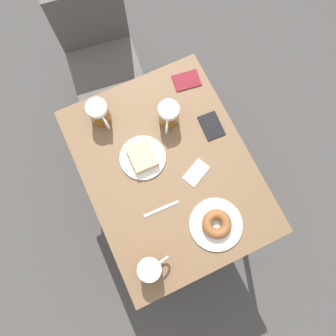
{
  "coord_description": "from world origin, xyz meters",
  "views": [
    {
      "loc": [
        -0.15,
        -0.33,
        2.17
      ],
      "look_at": [
        0.0,
        0.0,
        0.78
      ],
      "focal_mm": 35.0,
      "sensor_mm": 36.0,
      "label": 1
    }
  ],
  "objects_px": {
    "fork": "(161,209)",
    "passport_near_edge": "(211,126)",
    "plate_with_donut": "(216,224)",
    "beer_mug_left": "(151,269)",
    "beer_mug_right": "(99,113)",
    "napkin_folded": "(196,173)",
    "plate_with_cake": "(143,157)",
    "chair": "(99,49)",
    "passport_far_edge": "(187,81)",
    "beer_mug_center": "(169,115)"
  },
  "relations": [
    {
      "from": "beer_mug_right",
      "to": "passport_far_edge",
      "type": "bearing_deg",
      "value": 0.84
    },
    {
      "from": "beer_mug_right",
      "to": "napkin_folded",
      "type": "height_order",
      "value": "beer_mug_right"
    },
    {
      "from": "plate_with_donut",
      "to": "napkin_folded",
      "type": "height_order",
      "value": "plate_with_donut"
    },
    {
      "from": "beer_mug_right",
      "to": "passport_far_edge",
      "type": "height_order",
      "value": "beer_mug_right"
    },
    {
      "from": "plate_with_cake",
      "to": "beer_mug_center",
      "type": "height_order",
      "value": "beer_mug_center"
    },
    {
      "from": "chair",
      "to": "passport_near_edge",
      "type": "bearing_deg",
      "value": -61.69
    },
    {
      "from": "beer_mug_center",
      "to": "chair",
      "type": "bearing_deg",
      "value": 101.3
    },
    {
      "from": "plate_with_donut",
      "to": "beer_mug_center",
      "type": "xyz_separation_m",
      "value": [
        0.02,
        0.52,
        0.04
      ]
    },
    {
      "from": "beer_mug_left",
      "to": "plate_with_donut",
      "type": "bearing_deg",
      "value": 7.83
    },
    {
      "from": "plate_with_donut",
      "to": "beer_mug_center",
      "type": "height_order",
      "value": "beer_mug_center"
    },
    {
      "from": "beer_mug_left",
      "to": "passport_far_edge",
      "type": "relative_size",
      "value": 1.0
    },
    {
      "from": "beer_mug_right",
      "to": "passport_far_edge",
      "type": "xyz_separation_m",
      "value": [
        0.44,
        0.01,
        -0.06
      ]
    },
    {
      "from": "chair",
      "to": "passport_far_edge",
      "type": "xyz_separation_m",
      "value": [
        0.3,
        -0.51,
        0.24
      ]
    },
    {
      "from": "beer_mug_right",
      "to": "fork",
      "type": "height_order",
      "value": "beer_mug_right"
    },
    {
      "from": "plate_with_donut",
      "to": "beer_mug_left",
      "type": "relative_size",
      "value": 1.66
    },
    {
      "from": "plate_with_cake",
      "to": "napkin_folded",
      "type": "bearing_deg",
      "value": -41.22
    },
    {
      "from": "chair",
      "to": "beer_mug_center",
      "type": "bearing_deg",
      "value": -71.6
    },
    {
      "from": "beer_mug_right",
      "to": "chair",
      "type": "bearing_deg",
      "value": 74.23
    },
    {
      "from": "fork",
      "to": "passport_near_edge",
      "type": "xyz_separation_m",
      "value": [
        0.37,
        0.25,
        0.0
      ]
    },
    {
      "from": "chair",
      "to": "napkin_folded",
      "type": "relative_size",
      "value": 6.43
    },
    {
      "from": "plate_with_donut",
      "to": "passport_far_edge",
      "type": "bearing_deg",
      "value": 74.33
    },
    {
      "from": "beer_mug_left",
      "to": "passport_near_edge",
      "type": "bearing_deg",
      "value": 41.57
    },
    {
      "from": "plate_with_cake",
      "to": "plate_with_donut",
      "type": "xyz_separation_m",
      "value": [
        0.16,
        -0.4,
        0.0
      ]
    },
    {
      "from": "plate_with_donut",
      "to": "passport_near_edge",
      "type": "height_order",
      "value": "plate_with_donut"
    },
    {
      "from": "beer_mug_left",
      "to": "passport_near_edge",
      "type": "distance_m",
      "value": 0.69
    },
    {
      "from": "plate_with_cake",
      "to": "plate_with_donut",
      "type": "distance_m",
      "value": 0.43
    },
    {
      "from": "chair",
      "to": "passport_far_edge",
      "type": "relative_size",
      "value": 6.28
    },
    {
      "from": "plate_with_donut",
      "to": "beer_mug_left",
      "type": "height_order",
      "value": "beer_mug_left"
    },
    {
      "from": "napkin_folded",
      "to": "chair",
      "type": "bearing_deg",
      "value": 98.2
    },
    {
      "from": "plate_with_donut",
      "to": "napkin_folded",
      "type": "relative_size",
      "value": 1.7
    },
    {
      "from": "beer_mug_left",
      "to": "beer_mug_center",
      "type": "xyz_separation_m",
      "value": [
        0.34,
        0.56,
        0.0
      ]
    },
    {
      "from": "fork",
      "to": "passport_near_edge",
      "type": "relative_size",
      "value": 1.24
    },
    {
      "from": "chair",
      "to": "beer_mug_left",
      "type": "distance_m",
      "value": 1.27
    },
    {
      "from": "beer_mug_left",
      "to": "beer_mug_right",
      "type": "relative_size",
      "value": 1.0
    },
    {
      "from": "passport_far_edge",
      "to": "passport_near_edge",
      "type": "bearing_deg",
      "value": -89.61
    },
    {
      "from": "beer_mug_center",
      "to": "passport_near_edge",
      "type": "height_order",
      "value": "beer_mug_center"
    },
    {
      "from": "chair",
      "to": "plate_with_donut",
      "type": "height_order",
      "value": "chair"
    },
    {
      "from": "chair",
      "to": "plate_with_cake",
      "type": "relative_size",
      "value": 4.16
    },
    {
      "from": "napkin_folded",
      "to": "passport_near_edge",
      "type": "bearing_deg",
      "value": 46.07
    },
    {
      "from": "napkin_folded",
      "to": "beer_mug_right",
      "type": "bearing_deg",
      "value": 123.79
    },
    {
      "from": "beer_mug_left",
      "to": "passport_far_edge",
      "type": "height_order",
      "value": "beer_mug_left"
    },
    {
      "from": "plate_with_donut",
      "to": "plate_with_cake",
      "type": "bearing_deg",
      "value": 111.72
    },
    {
      "from": "plate_with_cake",
      "to": "passport_near_edge",
      "type": "xyz_separation_m",
      "value": [
        0.35,
        0.01,
        -0.02
      ]
    },
    {
      "from": "plate_with_cake",
      "to": "napkin_folded",
      "type": "distance_m",
      "value": 0.25
    },
    {
      "from": "fork",
      "to": "beer_mug_right",
      "type": "bearing_deg",
      "value": 98.3
    },
    {
      "from": "beer_mug_right",
      "to": "fork",
      "type": "distance_m",
      "value": 0.51
    },
    {
      "from": "plate_with_cake",
      "to": "fork",
      "type": "height_order",
      "value": "plate_with_cake"
    },
    {
      "from": "beer_mug_center",
      "to": "beer_mug_right",
      "type": "xyz_separation_m",
      "value": [
        -0.28,
        0.14,
        0.0
      ]
    },
    {
      "from": "beer_mug_center",
      "to": "passport_near_edge",
      "type": "relative_size",
      "value": 0.96
    },
    {
      "from": "beer_mug_center",
      "to": "fork",
      "type": "bearing_deg",
      "value": -119.68
    }
  ]
}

